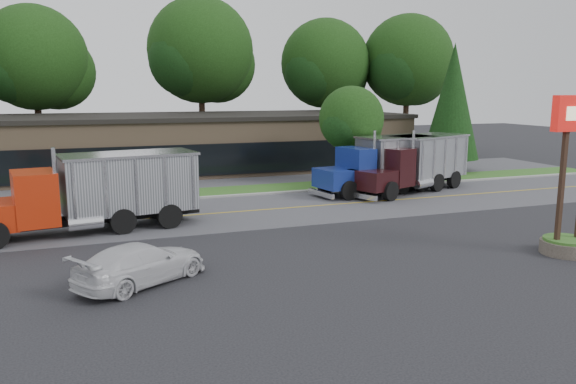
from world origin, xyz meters
name	(u,v)px	position (x,y,z in m)	size (l,w,h in m)	color
ground	(284,263)	(0.00, 0.00, 0.00)	(140.00, 140.00, 0.00)	#313136
road	(225,213)	(0.00, 9.00, 0.00)	(60.00, 8.00, 0.02)	slate
center_line	(225,213)	(0.00, 9.00, 0.00)	(60.00, 0.12, 0.01)	gold
curb	(207,198)	(0.00, 13.20, 0.00)	(60.00, 0.30, 0.12)	#9E9E99
grass_verge	(201,193)	(0.00, 15.00, 0.00)	(60.00, 3.40, 0.03)	#2F6322
far_parking	(187,181)	(0.00, 20.00, 0.00)	(60.00, 7.00, 0.02)	slate
strip_mall	(198,143)	(2.00, 26.00, 2.00)	(32.00, 12.00, 4.00)	#927559
bilo_sign	(570,201)	(10.50, -2.50, 2.02)	(2.20, 1.90, 5.95)	#6B6054
tree_far_b	(36,63)	(-9.86, 34.11, 8.41)	(9.24, 8.69, 13.17)	#382619
tree_far_c	(202,56)	(4.16, 34.12, 9.30)	(10.22, 9.62, 14.58)	#382619
tree_far_d	(326,68)	(16.14, 33.11, 8.31)	(9.13, 8.60, 13.03)	#382619
tree_far_e	(408,65)	(24.14, 31.11, 8.65)	(9.50, 8.94, 13.55)	#382619
evergreen_right	(453,101)	(20.00, 18.00, 5.32)	(4.26, 4.26, 9.68)	#382619
tree_verge	(352,122)	(10.07, 15.05, 4.10)	(4.52, 4.25, 6.45)	#382619
dump_truck_red	(98,190)	(-6.03, 7.34, 1.81)	(10.13, 4.07, 3.36)	black
dump_truck_blue	(382,163)	(10.42, 11.54, 1.80)	(7.98, 3.82, 3.36)	black
dump_truck_maroon	(415,162)	(12.63, 11.34, 1.81)	(9.26, 5.59, 3.36)	black
rally_car	(141,263)	(-5.00, -0.40, 0.65)	(1.83, 4.51, 1.31)	silver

